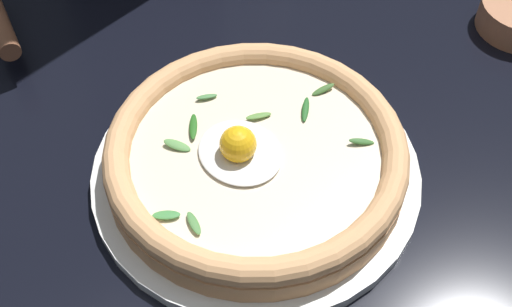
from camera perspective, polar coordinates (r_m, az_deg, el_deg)
ground_plane at (r=0.63m, az=0.82°, el=0.39°), size 2.40×2.40×0.03m
pizza_plate at (r=0.59m, az=0.00°, el=-1.60°), size 0.30×0.30×0.01m
pizza at (r=0.57m, az=-0.03°, el=-0.04°), size 0.27×0.27×0.06m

